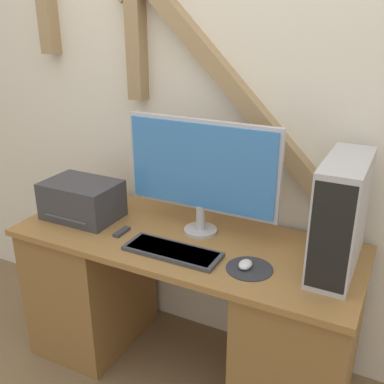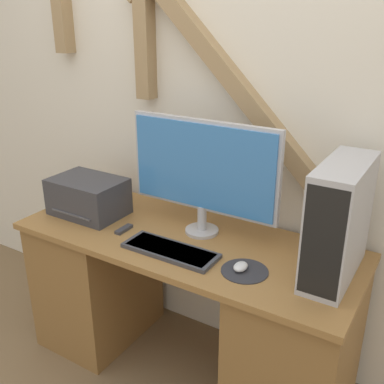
{
  "view_description": "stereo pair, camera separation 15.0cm",
  "coord_description": "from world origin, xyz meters",
  "px_view_note": "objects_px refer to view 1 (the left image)",
  "views": [
    {
      "loc": [
        0.88,
        -1.33,
        1.75
      ],
      "look_at": [
        0.04,
        0.32,
        1.01
      ],
      "focal_mm": 42.0,
      "sensor_mm": 36.0,
      "label": 1
    },
    {
      "loc": [
        1.01,
        -1.26,
        1.75
      ],
      "look_at": [
        0.04,
        0.32,
        1.01
      ],
      "focal_mm": 42.0,
      "sensor_mm": 36.0,
      "label": 2
    }
  ],
  "objects_px": {
    "computer_tower": "(341,216)",
    "remote_control": "(122,232)",
    "monitor": "(201,169)",
    "keyboard": "(172,251)",
    "mouse": "(245,264)",
    "printer": "(82,200)"
  },
  "relations": [
    {
      "from": "monitor",
      "to": "printer",
      "type": "bearing_deg",
      "value": -168.6
    },
    {
      "from": "printer",
      "to": "monitor",
      "type": "bearing_deg",
      "value": 11.4
    },
    {
      "from": "computer_tower",
      "to": "remote_control",
      "type": "relative_size",
      "value": 4.54
    },
    {
      "from": "keyboard",
      "to": "printer",
      "type": "height_order",
      "value": "printer"
    },
    {
      "from": "keyboard",
      "to": "computer_tower",
      "type": "xyz_separation_m",
      "value": [
        0.65,
        0.2,
        0.22
      ]
    },
    {
      "from": "computer_tower",
      "to": "remote_control",
      "type": "distance_m",
      "value": 1.0
    },
    {
      "from": "printer",
      "to": "keyboard",
      "type": "bearing_deg",
      "value": -11.57
    },
    {
      "from": "remote_control",
      "to": "printer",
      "type": "bearing_deg",
      "value": 167.18
    },
    {
      "from": "computer_tower",
      "to": "monitor",
      "type": "bearing_deg",
      "value": 175.81
    },
    {
      "from": "remote_control",
      "to": "mouse",
      "type": "bearing_deg",
      "value": -2.81
    },
    {
      "from": "mouse",
      "to": "computer_tower",
      "type": "bearing_deg",
      "value": 28.1
    },
    {
      "from": "mouse",
      "to": "keyboard",
      "type": "bearing_deg",
      "value": -175.57
    },
    {
      "from": "monitor",
      "to": "mouse",
      "type": "relative_size",
      "value": 9.78
    },
    {
      "from": "monitor",
      "to": "keyboard",
      "type": "relative_size",
      "value": 1.72
    },
    {
      "from": "monitor",
      "to": "keyboard",
      "type": "bearing_deg",
      "value": -94.41
    },
    {
      "from": "mouse",
      "to": "remote_control",
      "type": "xyz_separation_m",
      "value": [
        -0.64,
        0.03,
        -0.01
      ]
    },
    {
      "from": "monitor",
      "to": "keyboard",
      "type": "xyz_separation_m",
      "value": [
        -0.02,
        -0.25,
        -0.31
      ]
    },
    {
      "from": "monitor",
      "to": "computer_tower",
      "type": "xyz_separation_m",
      "value": [
        0.63,
        -0.05,
        -0.08
      ]
    },
    {
      "from": "monitor",
      "to": "mouse",
      "type": "xyz_separation_m",
      "value": [
        0.31,
        -0.22,
        -0.3
      ]
    },
    {
      "from": "monitor",
      "to": "mouse",
      "type": "height_order",
      "value": "monitor"
    },
    {
      "from": "monitor",
      "to": "remote_control",
      "type": "bearing_deg",
      "value": -150.15
    },
    {
      "from": "keyboard",
      "to": "computer_tower",
      "type": "bearing_deg",
      "value": 16.92
    }
  ]
}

